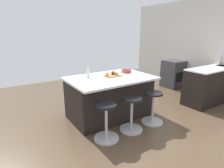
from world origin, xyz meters
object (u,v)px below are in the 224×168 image
(apple_red, at_px, (113,73))
(apple_yellow, at_px, (107,74))
(oven_range, at_px, (173,74))
(kitchen_island, at_px, (110,96))
(stool_middle, at_px, (131,115))
(stool_by_window, at_px, (153,109))
(fruit_bowl, at_px, (126,71))
(stool_near_camera, at_px, (106,123))
(cutting_board, at_px, (113,76))
(water_bottle, at_px, (88,72))
(apple_green, at_px, (116,73))

(apple_red, distance_m, apple_yellow, 0.17)
(oven_range, relative_size, kitchen_island, 0.50)
(oven_range, height_order, kitchen_island, same)
(kitchen_island, relative_size, stool_middle, 2.69)
(stool_middle, height_order, apple_yellow, apple_yellow)
(stool_middle, bearing_deg, stool_by_window, 180.00)
(kitchen_island, height_order, fruit_bowl, fruit_bowl)
(stool_near_camera, distance_m, fruit_bowl, 1.57)
(oven_range, height_order, apple_yellow, apple_yellow)
(kitchen_island, relative_size, stool_near_camera, 2.69)
(cutting_board, distance_m, apple_red, 0.09)
(stool_by_window, xyz_separation_m, cutting_board, (0.47, -0.78, 0.59))
(stool_near_camera, height_order, water_bottle, water_bottle)
(stool_by_window, xyz_separation_m, fruit_bowl, (-0.00, -0.91, 0.62))
(oven_range, bearing_deg, apple_red, 12.85)
(stool_near_camera, bearing_deg, stool_by_window, 180.00)
(oven_range, distance_m, stool_near_camera, 3.85)
(apple_green, bearing_deg, stool_middle, 77.33)
(stool_middle, xyz_separation_m, apple_green, (-0.17, -0.76, 0.64))
(apple_red, height_order, water_bottle, water_bottle)
(water_bottle, bearing_deg, stool_near_camera, 82.19)
(kitchen_island, height_order, water_bottle, water_bottle)
(kitchen_island, height_order, apple_yellow, apple_yellow)
(kitchen_island, xyz_separation_m, water_bottle, (0.43, -0.14, 0.56))
(stool_near_camera, bearing_deg, apple_red, -129.61)
(fruit_bowl, bearing_deg, kitchen_island, 14.63)
(kitchen_island, relative_size, fruit_bowl, 7.68)
(stool_by_window, xyz_separation_m, water_bottle, (0.99, -0.91, 0.71))
(stool_middle, xyz_separation_m, water_bottle, (0.43, -0.91, 0.71))
(kitchen_island, xyz_separation_m, stool_middle, (0.00, 0.76, -0.14))
(apple_yellow, bearing_deg, oven_range, -167.42)
(apple_red, distance_m, apple_green, 0.08)
(apple_red, relative_size, apple_green, 1.12)
(cutting_board, bearing_deg, oven_range, -166.34)
(stool_middle, relative_size, apple_yellow, 7.83)
(kitchen_island, relative_size, cutting_board, 4.92)
(cutting_board, relative_size, water_bottle, 1.15)
(apple_green, bearing_deg, cutting_board, -12.81)
(apple_red, bearing_deg, stool_near_camera, 50.39)
(apple_red, bearing_deg, apple_green, 116.68)
(stool_near_camera, relative_size, apple_yellow, 7.83)
(apple_yellow, bearing_deg, stool_near_camera, 57.31)
(oven_range, bearing_deg, cutting_board, 13.66)
(apple_green, bearing_deg, oven_range, -165.61)
(kitchen_island, xyz_separation_m, stool_by_window, (-0.56, 0.76, -0.14))
(kitchen_island, relative_size, apple_red, 21.85)
(stool_near_camera, relative_size, apple_red, 8.11)
(stool_near_camera, bearing_deg, fruit_bowl, -140.80)
(oven_range, height_order, apple_green, apple_green)
(oven_range, height_order, water_bottle, water_bottle)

